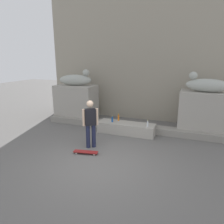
# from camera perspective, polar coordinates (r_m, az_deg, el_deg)

# --- Properties ---
(ground_plane) EXTENTS (40.00, 40.00, 0.00)m
(ground_plane) POSITION_cam_1_polar(r_m,az_deg,el_deg) (6.31, -3.39, -13.94)
(ground_plane) COLOR #605E5B
(facade_wall) EXTENTS (9.78, 0.60, 6.45)m
(facade_wall) POSITION_cam_1_polar(r_m,az_deg,el_deg) (10.57, 8.48, 15.61)
(facade_wall) COLOR gray
(facade_wall) RESTS_ON ground_plane
(pedestal_left) EXTENTS (1.95, 1.14, 1.74)m
(pedestal_left) POSITION_cam_1_polar(r_m,az_deg,el_deg) (10.45, -9.86, 2.56)
(pedestal_left) COLOR #A39E93
(pedestal_left) RESTS_ON ground_plane
(pedestal_right) EXTENTS (1.95, 1.14, 1.74)m
(pedestal_right) POSITION_cam_1_polar(r_m,az_deg,el_deg) (9.07, 24.16, -0.36)
(pedestal_right) COLOR #A39E93
(pedestal_right) RESTS_ON ground_plane
(statue_reclining_left) EXTENTS (1.68, 0.88, 0.78)m
(statue_reclining_left) POSITION_cam_1_polar(r_m,az_deg,el_deg) (10.27, -9.95, 8.86)
(statue_reclining_left) COLOR #AAAFA6
(statue_reclining_left) RESTS_ON pedestal_left
(statue_reclining_right) EXTENTS (1.65, 0.73, 0.78)m
(statue_reclining_right) POSITION_cam_1_polar(r_m,az_deg,el_deg) (8.87, 24.70, 6.87)
(statue_reclining_right) COLOR #AAAFA6
(statue_reclining_right) RESTS_ON pedestal_right
(ledge_block) EXTENTS (2.34, 0.70, 0.45)m
(ledge_block) POSITION_cam_1_polar(r_m,az_deg,el_deg) (8.54, 3.98, -4.48)
(ledge_block) COLOR #A39E93
(ledge_block) RESTS_ON ground_plane
(skater) EXTENTS (0.46, 0.37, 1.67)m
(skater) POSITION_cam_1_polar(r_m,az_deg,el_deg) (7.03, -5.99, -2.78)
(skater) COLOR #1E233F
(skater) RESTS_ON ground_plane
(skateboard) EXTENTS (0.82, 0.34, 0.08)m
(skateboard) POSITION_cam_1_polar(r_m,az_deg,el_deg) (6.87, -7.29, -10.91)
(skateboard) COLOR maroon
(skateboard) RESTS_ON ground_plane
(bottle_blue) EXTENTS (0.07, 0.07, 0.27)m
(bottle_blue) POSITION_cam_1_polar(r_m,az_deg,el_deg) (8.55, 0.08, -2.10)
(bottle_blue) COLOR #194C99
(bottle_blue) RESTS_ON ledge_block
(bottle_orange) EXTENTS (0.07, 0.07, 0.31)m
(bottle_orange) POSITION_cam_1_polar(r_m,az_deg,el_deg) (8.75, 1.80, -1.58)
(bottle_orange) COLOR orange
(bottle_orange) RESTS_ON ledge_block
(bottle_clear) EXTENTS (0.06, 0.06, 0.27)m
(bottle_clear) POSITION_cam_1_polar(r_m,az_deg,el_deg) (8.09, 9.85, -3.31)
(bottle_clear) COLOR silver
(bottle_clear) RESTS_ON ledge_block
(stair_step) EXTENTS (7.83, 0.50, 0.27)m
(stair_step) POSITION_cam_1_polar(r_m,az_deg,el_deg) (8.99, 4.83, -4.11)
(stair_step) COLOR gray
(stair_step) RESTS_ON ground_plane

